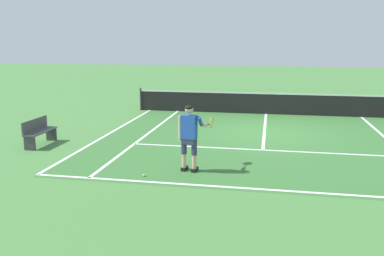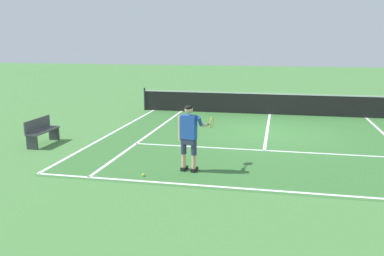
% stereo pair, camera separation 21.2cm
% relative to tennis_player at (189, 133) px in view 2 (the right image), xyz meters
% --- Properties ---
extents(ground_plane, '(80.00, 80.00, 0.00)m').
position_rel_tennis_player_xyz_m(ground_plane, '(1.81, 4.93, -0.99)').
color(ground_plane, '#477F3D').
extents(court_inner_surface, '(10.98, 10.24, 0.00)m').
position_rel_tennis_player_xyz_m(court_inner_surface, '(1.81, 3.90, -0.99)').
color(court_inner_surface, '#387033').
rests_on(court_inner_surface, ground).
extents(line_baseline, '(10.98, 0.10, 0.01)m').
position_rel_tennis_player_xyz_m(line_baseline, '(1.81, -1.02, -0.99)').
color(line_baseline, white).
rests_on(line_baseline, ground).
extents(line_service, '(8.23, 0.10, 0.01)m').
position_rel_tennis_player_xyz_m(line_service, '(1.81, 2.43, -0.99)').
color(line_service, white).
rests_on(line_service, ground).
extents(line_centre_service, '(0.10, 6.40, 0.01)m').
position_rel_tennis_player_xyz_m(line_centre_service, '(1.81, 5.63, -0.99)').
color(line_centre_service, white).
rests_on(line_centre_service, ground).
extents(line_singles_left, '(0.10, 9.84, 0.01)m').
position_rel_tennis_player_xyz_m(line_singles_left, '(-2.31, 3.90, -0.99)').
color(line_singles_left, white).
rests_on(line_singles_left, ground).
extents(line_doubles_left, '(0.10, 9.84, 0.01)m').
position_rel_tennis_player_xyz_m(line_doubles_left, '(-3.68, 3.90, -0.99)').
color(line_doubles_left, white).
rests_on(line_doubles_left, ground).
extents(tennis_net, '(11.96, 0.08, 1.07)m').
position_rel_tennis_player_xyz_m(tennis_net, '(1.81, 8.83, -0.49)').
color(tennis_net, '#333338').
rests_on(tennis_net, ground).
extents(tennis_player, '(0.78, 1.08, 1.71)m').
position_rel_tennis_player_xyz_m(tennis_player, '(0.00, 0.00, 0.00)').
color(tennis_player, black).
rests_on(tennis_player, ground).
extents(tennis_ball_near_feet, '(0.07, 0.07, 0.07)m').
position_rel_tennis_player_xyz_m(tennis_ball_near_feet, '(-1.02, -0.66, -0.96)').
color(tennis_ball_near_feet, '#CCE02D').
rests_on(tennis_ball_near_feet, ground).
extents(courtside_bench, '(0.40, 1.40, 0.85)m').
position_rel_tennis_player_xyz_m(courtside_bench, '(-5.23, 1.71, -0.54)').
color(courtside_bench, '#47474C').
rests_on(courtside_bench, ground).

